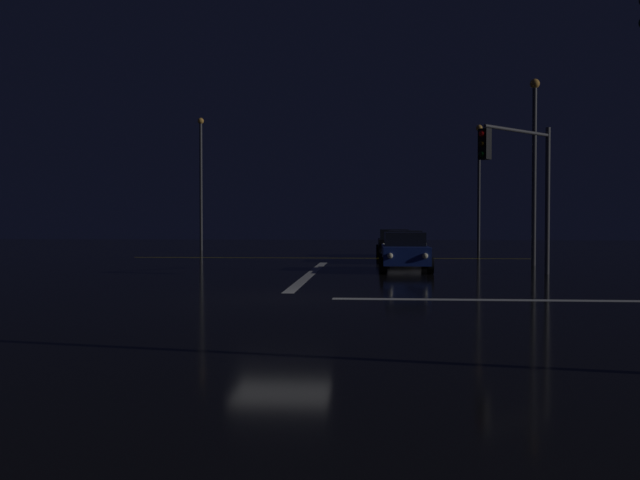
# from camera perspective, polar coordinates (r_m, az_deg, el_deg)

# --- Properties ---
(ground) EXTENTS (120.00, 120.00, 0.10)m
(ground) POSITION_cam_1_polar(r_m,az_deg,el_deg) (17.91, -3.20, -5.01)
(ground) COLOR black
(stop_line_north) EXTENTS (0.35, 14.74, 0.01)m
(stop_line_north) POSITION_cam_1_polar(r_m,az_deg,el_deg) (26.41, -0.78, -2.80)
(stop_line_north) COLOR white
(stop_line_north) RESTS_ON ground
(centre_line_ns) EXTENTS (22.00, 0.15, 0.01)m
(centre_line_ns) POSITION_cam_1_polar(r_m,az_deg,el_deg) (37.96, 0.76, -1.50)
(centre_line_ns) COLOR yellow
(centre_line_ns) RESTS_ON ground
(crosswalk_bar_east) EXTENTS (14.74, 0.40, 0.01)m
(crosswalk_bar_east) POSITION_cam_1_polar(r_m,az_deg,el_deg) (18.87, 24.06, -4.64)
(crosswalk_bar_east) COLOR white
(crosswalk_bar_east) RESTS_ON ground
(sedan_blue) EXTENTS (2.02, 4.33, 1.57)m
(sedan_blue) POSITION_cam_1_polar(r_m,az_deg,el_deg) (28.03, 7.05, -0.93)
(sedan_blue) COLOR navy
(sedan_blue) RESTS_ON ground
(sedan_white) EXTENTS (2.02, 4.33, 1.57)m
(sedan_white) POSITION_cam_1_polar(r_m,az_deg,el_deg) (34.26, 7.05, -0.50)
(sedan_white) COLOR silver
(sedan_white) RESTS_ON ground
(sedan_black) EXTENTS (2.02, 4.33, 1.57)m
(sedan_black) POSITION_cam_1_polar(r_m,az_deg,el_deg) (39.98, 6.15, -0.21)
(sedan_black) COLOR black
(sedan_black) RESTS_ON ground
(traffic_signal_ne) EXTENTS (3.13, 3.13, 5.56)m
(traffic_signal_ne) POSITION_cam_1_polar(r_m,az_deg,el_deg) (26.00, 16.31, 5.56)
(traffic_signal_ne) COLOR #4C4C51
(traffic_signal_ne) RESTS_ON ground
(streetlamp_left_far) EXTENTS (0.44, 0.44, 9.34)m
(streetlamp_left_far) POSITION_cam_1_polar(r_m,az_deg,el_deg) (49.43, -9.85, 5.39)
(streetlamp_left_far) COLOR #424247
(streetlamp_left_far) RESTS_ON ground
(streetlamp_right_far) EXTENTS (0.44, 0.44, 8.65)m
(streetlamp_right_far) POSITION_cam_1_polar(r_m,az_deg,el_deg) (48.50, 13.04, 5.03)
(streetlamp_right_far) COLOR #424247
(streetlamp_right_far) RESTS_ON ground
(streetlamp_right_near) EXTENTS (0.44, 0.44, 8.46)m
(streetlamp_right_near) POSITION_cam_1_polar(r_m,az_deg,el_deg) (32.81, 17.34, 6.55)
(streetlamp_right_near) COLOR #424247
(streetlamp_right_near) RESTS_ON ground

